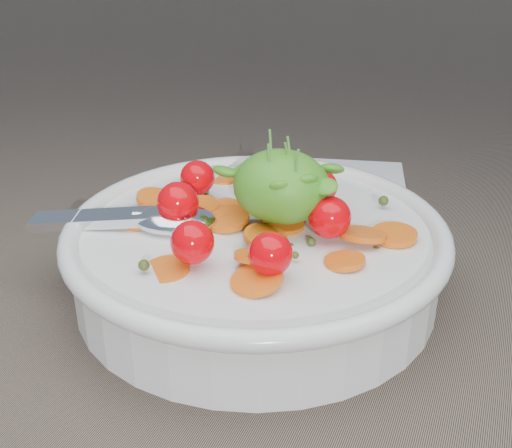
% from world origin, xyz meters
% --- Properties ---
extents(ground, '(6.00, 6.00, 0.00)m').
position_xyz_m(ground, '(0.00, 0.00, 0.00)').
color(ground, '#6E5D4E').
rests_on(ground, ground).
extents(bowl, '(0.31, 0.29, 0.12)m').
position_xyz_m(bowl, '(0.02, -0.01, 0.03)').
color(bowl, white).
rests_on(bowl, ground).
extents(napkin, '(0.18, 0.17, 0.01)m').
position_xyz_m(napkin, '(0.02, 0.21, 0.00)').
color(napkin, white).
rests_on(napkin, ground).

